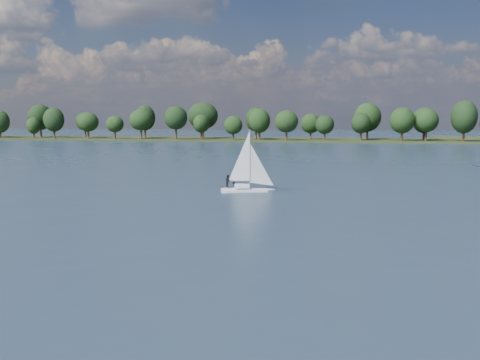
# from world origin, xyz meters

# --- Properties ---
(ground) EXTENTS (700.00, 700.00, 0.00)m
(ground) POSITION_xyz_m (0.00, 100.00, 0.00)
(ground) COLOR #233342
(ground) RESTS_ON ground
(far_shore) EXTENTS (660.00, 40.00, 1.50)m
(far_shore) POSITION_xyz_m (0.00, 212.00, 0.00)
(far_shore) COLOR black
(far_shore) RESTS_ON ground
(sailboat) EXTENTS (6.49, 3.49, 8.22)m
(sailboat) POSITION_xyz_m (-2.92, 47.68, 2.30)
(sailboat) COLOR white
(sailboat) RESTS_ON ground
(treeline) EXTENTS (562.37, 73.40, 18.47)m
(treeline) POSITION_xyz_m (0.36, 207.89, 8.15)
(treeline) COLOR black
(treeline) RESTS_ON ground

